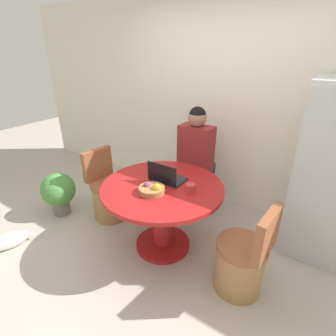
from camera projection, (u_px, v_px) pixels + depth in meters
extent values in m
plane|color=#B2A899|center=(148.00, 268.00, 2.58)|extent=(12.00, 12.00, 0.00)
cube|color=silver|center=(226.00, 106.00, 3.27)|extent=(7.00, 0.06, 2.60)
cube|color=silver|center=(331.00, 173.00, 2.52)|extent=(0.63, 0.67, 1.74)
cube|color=#AFB2B5|center=(328.00, 188.00, 2.26)|extent=(0.60, 0.01, 1.64)
cylinder|color=maroon|center=(163.00, 243.00, 2.86)|extent=(0.58, 0.58, 0.05)
cylinder|color=maroon|center=(163.00, 217.00, 2.71)|extent=(0.20, 0.20, 0.66)
cylinder|color=maroon|center=(162.00, 187.00, 2.57)|extent=(1.20, 1.20, 0.04)
cylinder|color=#9E7042|center=(239.00, 268.00, 2.29)|extent=(0.41, 0.41, 0.44)
cylinder|color=brown|center=(242.00, 246.00, 2.19)|extent=(0.43, 0.43, 0.06)
cube|color=brown|center=(267.00, 234.00, 2.00)|extent=(0.10, 0.40, 0.38)
cylinder|color=#9E7042|center=(110.00, 201.00, 3.28)|extent=(0.41, 0.41, 0.44)
cylinder|color=brown|center=(108.00, 184.00, 3.17)|extent=(0.43, 0.43, 0.06)
cube|color=brown|center=(97.00, 164.00, 3.18)|extent=(0.11, 0.40, 0.38)
cube|color=#2D2D38|center=(199.00, 190.00, 3.49)|extent=(0.28, 0.16, 0.49)
cube|color=#2D2D38|center=(198.00, 170.00, 3.31)|extent=(0.32, 0.36, 0.14)
cube|color=maroon|center=(196.00, 147.00, 3.11)|extent=(0.40, 0.22, 0.52)
sphere|color=#936B51|center=(197.00, 118.00, 2.96)|extent=(0.21, 0.21, 0.21)
sphere|color=black|center=(197.00, 115.00, 2.95)|extent=(0.20, 0.20, 0.20)
cube|color=#232328|center=(168.00, 179.00, 2.66)|extent=(0.33, 0.23, 0.02)
cube|color=black|center=(162.00, 174.00, 2.53)|extent=(0.33, 0.01, 0.20)
cylinder|color=olive|center=(152.00, 190.00, 2.42)|extent=(0.24, 0.24, 0.05)
sphere|color=orange|center=(157.00, 188.00, 2.39)|extent=(0.08, 0.08, 0.08)
sphere|color=#7A2D5B|center=(147.00, 186.00, 2.44)|extent=(0.06, 0.06, 0.06)
cylinder|color=#B2332D|center=(190.00, 188.00, 2.43)|extent=(0.09, 0.09, 0.08)
ellipsoid|color=white|center=(8.00, 241.00, 2.80)|extent=(0.28, 0.42, 0.18)
cylinder|color=white|center=(26.00, 234.00, 2.88)|extent=(0.10, 0.17, 0.13)
cylinder|color=slate|center=(62.00, 207.00, 3.40)|extent=(0.21, 0.21, 0.17)
sphere|color=#47893D|center=(58.00, 190.00, 3.28)|extent=(0.42, 0.42, 0.42)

